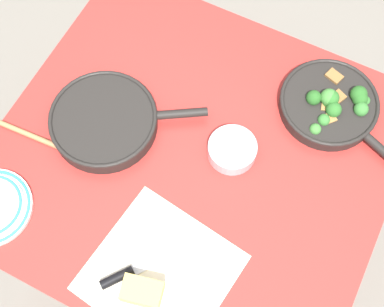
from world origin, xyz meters
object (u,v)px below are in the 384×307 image
object	(u,v)px
grater_knife	(135,269)
prep_bowl_steel	(232,150)
wooden_spoon	(43,140)
skillet_eggs	(105,121)
skillet_broccoli	(331,104)
cheese_block	(142,292)

from	to	relation	value
grater_knife	prep_bowl_steel	bearing A→B (deg)	25.34
wooden_spoon	prep_bowl_steel	size ratio (longest dim) A/B	3.08
skillet_eggs	prep_bowl_steel	distance (m)	0.35
skillet_eggs	skillet_broccoli	bearing A→B (deg)	-0.14
grater_knife	prep_bowl_steel	xyz separation A→B (m)	(0.08, 0.39, 0.01)
skillet_broccoli	wooden_spoon	bearing A→B (deg)	-124.58
cheese_block	prep_bowl_steel	xyz separation A→B (m)	(0.03, 0.43, -0.00)
grater_knife	wooden_spoon	bearing A→B (deg)	100.77
grater_knife	prep_bowl_steel	world-z (taller)	prep_bowl_steel
skillet_eggs	cheese_block	size ratio (longest dim) A/B	3.67
skillet_eggs	prep_bowl_steel	xyz separation A→B (m)	(0.35, 0.08, -0.01)
skillet_eggs	grater_knife	xyz separation A→B (m)	(0.27, -0.31, -0.02)
wooden_spoon	grater_knife	xyz separation A→B (m)	(0.39, -0.19, 0.00)
skillet_eggs	wooden_spoon	xyz separation A→B (m)	(-0.13, -0.12, -0.02)
wooden_spoon	skillet_eggs	bearing A→B (deg)	40.01
skillet_broccoli	wooden_spoon	size ratio (longest dim) A/B	0.96
prep_bowl_steel	cheese_block	bearing A→B (deg)	-94.45
wooden_spoon	cheese_block	xyz separation A→B (m)	(0.44, -0.23, 0.02)
wooden_spoon	skillet_broccoli	bearing A→B (deg)	30.93
wooden_spoon	cheese_block	bearing A→B (deg)	-31.22
skillet_eggs	cheese_block	bearing A→B (deg)	-80.34
wooden_spoon	prep_bowl_steel	bearing A→B (deg)	19.76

